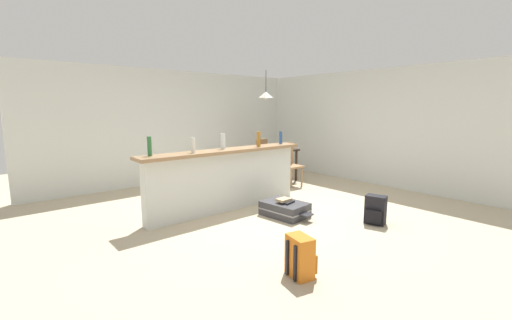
{
  "coord_description": "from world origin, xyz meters",
  "views": [
    {
      "loc": [
        -3.62,
        -3.93,
        1.67
      ],
      "look_at": [
        0.2,
        0.59,
        0.74
      ],
      "focal_mm": 23.16,
      "sensor_mm": 36.0,
      "label": 1
    }
  ],
  "objects_px": {
    "pendant_lamp": "(266,95)",
    "backpack_black": "(375,210)",
    "suitcase_flat_charcoal": "(285,209)",
    "book_stack": "(285,201)",
    "bottle_green": "(149,146)",
    "backpack_orange": "(300,257)",
    "dining_table": "(271,153)",
    "bottle_amber": "(259,139)",
    "dining_chair_near_partition": "(289,162)",
    "bottle_white": "(193,145)",
    "bottle_clear": "(223,141)",
    "bottle_blue": "(281,138)",
    "dining_chair_far_side": "(259,156)"
  },
  "relations": [
    {
      "from": "bottle_white",
      "to": "backpack_black",
      "type": "distance_m",
      "value": 2.84
    },
    {
      "from": "backpack_black",
      "to": "book_stack",
      "type": "height_order",
      "value": "backpack_black"
    },
    {
      "from": "bottle_clear",
      "to": "bottle_amber",
      "type": "distance_m",
      "value": 0.68
    },
    {
      "from": "pendant_lamp",
      "to": "dining_chair_near_partition",
      "type": "bearing_deg",
      "value": -83.24
    },
    {
      "from": "bottle_green",
      "to": "bottle_clear",
      "type": "height_order",
      "value": "bottle_green"
    },
    {
      "from": "bottle_amber",
      "to": "dining_chair_far_side",
      "type": "bearing_deg",
      "value": 49.36
    },
    {
      "from": "bottle_blue",
      "to": "pendant_lamp",
      "type": "distance_m",
      "value": 1.61
    },
    {
      "from": "bottle_blue",
      "to": "dining_chair_near_partition",
      "type": "height_order",
      "value": "bottle_blue"
    },
    {
      "from": "bottle_green",
      "to": "bottle_blue",
      "type": "xyz_separation_m",
      "value": [
        2.51,
        -0.03,
        -0.02
      ]
    },
    {
      "from": "dining_table",
      "to": "dining_chair_far_side",
      "type": "xyz_separation_m",
      "value": [
        0.12,
        0.56,
        -0.13
      ]
    },
    {
      "from": "bottle_clear",
      "to": "backpack_orange",
      "type": "xyz_separation_m",
      "value": [
        -0.7,
        -2.36,
        -0.93
      ]
    },
    {
      "from": "dining_chair_far_side",
      "to": "backpack_black",
      "type": "bearing_deg",
      "value": -103.76
    },
    {
      "from": "bottle_amber",
      "to": "dining_table",
      "type": "height_order",
      "value": "bottle_amber"
    },
    {
      "from": "dining_chair_near_partition",
      "to": "suitcase_flat_charcoal",
      "type": "relative_size",
      "value": 1.08
    },
    {
      "from": "bottle_white",
      "to": "dining_chair_near_partition",
      "type": "xyz_separation_m",
      "value": [
        2.64,
        0.57,
        -0.61
      ]
    },
    {
      "from": "bottle_green",
      "to": "dining_chair_near_partition",
      "type": "bearing_deg",
      "value": 8.5
    },
    {
      "from": "pendant_lamp",
      "to": "bottle_white",
      "type": "bearing_deg",
      "value": -154.18
    },
    {
      "from": "dining_chair_far_side",
      "to": "book_stack",
      "type": "xyz_separation_m",
      "value": [
        -1.67,
        -2.57,
        -0.26
      ]
    },
    {
      "from": "bottle_amber",
      "to": "backpack_orange",
      "type": "xyz_separation_m",
      "value": [
        -1.37,
        -2.24,
        -0.94
      ]
    },
    {
      "from": "bottle_white",
      "to": "backpack_black",
      "type": "bearing_deg",
      "value": -46.17
    },
    {
      "from": "book_stack",
      "to": "dining_chair_far_side",
      "type": "bearing_deg",
      "value": 57.08
    },
    {
      "from": "pendant_lamp",
      "to": "bottle_blue",
      "type": "bearing_deg",
      "value": -120.03
    },
    {
      "from": "bottle_green",
      "to": "backpack_orange",
      "type": "distance_m",
      "value": 2.59
    },
    {
      "from": "dining_table",
      "to": "suitcase_flat_charcoal",
      "type": "distance_m",
      "value": 2.57
    },
    {
      "from": "bottle_amber",
      "to": "dining_table",
      "type": "xyz_separation_m",
      "value": [
        1.37,
        1.17,
        -0.49
      ]
    },
    {
      "from": "suitcase_flat_charcoal",
      "to": "backpack_orange",
      "type": "relative_size",
      "value": 2.04
    },
    {
      "from": "bottle_blue",
      "to": "dining_table",
      "type": "relative_size",
      "value": 0.21
    },
    {
      "from": "dining_chair_far_side",
      "to": "suitcase_flat_charcoal",
      "type": "height_order",
      "value": "dining_chair_far_side"
    },
    {
      "from": "bottle_clear",
      "to": "bottle_blue",
      "type": "distance_m",
      "value": 1.28
    },
    {
      "from": "bottle_green",
      "to": "backpack_black",
      "type": "relative_size",
      "value": 0.65
    },
    {
      "from": "suitcase_flat_charcoal",
      "to": "backpack_black",
      "type": "bearing_deg",
      "value": -55.64
    },
    {
      "from": "bottle_green",
      "to": "dining_chair_near_partition",
      "type": "height_order",
      "value": "bottle_green"
    },
    {
      "from": "bottle_blue",
      "to": "dining_chair_far_side",
      "type": "height_order",
      "value": "bottle_blue"
    },
    {
      "from": "dining_table",
      "to": "backpack_black",
      "type": "bearing_deg",
      "value": -104.14
    },
    {
      "from": "bottle_green",
      "to": "pendant_lamp",
      "type": "xyz_separation_m",
      "value": [
        3.2,
        1.16,
        0.82
      ]
    },
    {
      "from": "pendant_lamp",
      "to": "backpack_black",
      "type": "distance_m",
      "value": 3.7
    },
    {
      "from": "suitcase_flat_charcoal",
      "to": "book_stack",
      "type": "xyz_separation_m",
      "value": [
        -0.02,
        -0.02,
        0.14
      ]
    },
    {
      "from": "bottle_amber",
      "to": "dining_chair_near_partition",
      "type": "relative_size",
      "value": 0.28
    },
    {
      "from": "book_stack",
      "to": "bottle_green",
      "type": "bearing_deg",
      "value": 151.38
    },
    {
      "from": "bottle_white",
      "to": "dining_chair_far_side",
      "type": "height_order",
      "value": "bottle_white"
    },
    {
      "from": "bottle_clear",
      "to": "dining_table",
      "type": "bearing_deg",
      "value": 27.46
    },
    {
      "from": "bottle_clear",
      "to": "suitcase_flat_charcoal",
      "type": "xyz_separation_m",
      "value": [
        0.51,
        -0.93,
        -1.03
      ]
    },
    {
      "from": "suitcase_flat_charcoal",
      "to": "backpack_black",
      "type": "height_order",
      "value": "backpack_black"
    },
    {
      "from": "bottle_green",
      "to": "bottle_blue",
      "type": "relative_size",
      "value": 1.18
    },
    {
      "from": "backpack_black",
      "to": "book_stack",
      "type": "relative_size",
      "value": 1.59
    },
    {
      "from": "dining_chair_far_side",
      "to": "backpack_black",
      "type": "height_order",
      "value": "dining_chair_far_side"
    },
    {
      "from": "dining_chair_near_partition",
      "to": "dining_table",
      "type": "bearing_deg",
      "value": 90.34
    },
    {
      "from": "bottle_green",
      "to": "book_stack",
      "type": "xyz_separation_m",
      "value": [
        1.73,
        -0.94,
        -0.89
      ]
    },
    {
      "from": "pendant_lamp",
      "to": "book_stack",
      "type": "xyz_separation_m",
      "value": [
        -1.47,
        -2.1,
        -1.71
      ]
    },
    {
      "from": "backpack_black",
      "to": "book_stack",
      "type": "bearing_deg",
      "value": 125.59
    }
  ]
}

